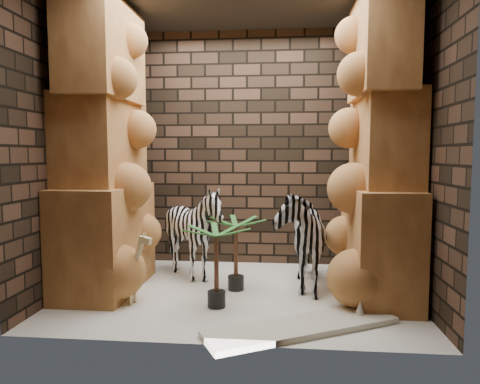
# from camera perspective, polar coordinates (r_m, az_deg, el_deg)

# --- Properties ---
(floor) EXTENTS (3.50, 3.50, 0.00)m
(floor) POSITION_cam_1_polar(r_m,az_deg,el_deg) (4.61, -0.38, -13.09)
(floor) COLOR silver
(floor) RESTS_ON ground
(wall_back) EXTENTS (3.50, 0.00, 3.50)m
(wall_back) POSITION_cam_1_polar(r_m,az_deg,el_deg) (5.62, 0.91, 5.70)
(wall_back) COLOR black
(wall_back) RESTS_ON ground
(wall_front) EXTENTS (3.50, 0.00, 3.50)m
(wall_front) POSITION_cam_1_polar(r_m,az_deg,el_deg) (3.14, -2.73, 6.26)
(wall_front) COLOR black
(wall_front) RESTS_ON ground
(wall_left) EXTENTS (0.00, 3.00, 3.00)m
(wall_left) POSITION_cam_1_polar(r_m,az_deg,el_deg) (4.88, -21.40, 5.47)
(wall_left) COLOR black
(wall_left) RESTS_ON ground
(wall_right) EXTENTS (0.00, 3.00, 3.00)m
(wall_right) POSITION_cam_1_polar(r_m,az_deg,el_deg) (4.55, 22.22, 5.50)
(wall_right) COLOR black
(wall_right) RESTS_ON ground
(rock_pillar_left) EXTENTS (0.68, 1.30, 3.00)m
(rock_pillar_left) POSITION_cam_1_polar(r_m,az_deg,el_deg) (4.73, -17.59, 5.61)
(rock_pillar_left) COLOR #C58D48
(rock_pillar_left) RESTS_ON floor
(rock_pillar_right) EXTENTS (0.58, 1.25, 3.00)m
(rock_pillar_right) POSITION_cam_1_polar(r_m,az_deg,el_deg) (4.46, 18.14, 5.64)
(rock_pillar_right) COLOR #C58D48
(rock_pillar_right) RESTS_ON floor
(zebra_right) EXTENTS (0.60, 1.08, 1.26)m
(zebra_right) POSITION_cam_1_polar(r_m,az_deg,el_deg) (4.68, 7.75, -4.87)
(zebra_right) COLOR white
(zebra_right) RESTS_ON floor
(zebra_left) EXTENTS (0.92, 1.12, 0.98)m
(zebra_left) POSITION_cam_1_polar(r_m,az_deg,el_deg) (4.99, -6.15, -5.91)
(zebra_left) COLOR white
(zebra_left) RESTS_ON floor
(giraffe_toy) EXTENTS (0.39, 0.22, 0.72)m
(giraffe_toy) POSITION_cam_1_polar(r_m,az_deg,el_deg) (4.35, -15.04, -9.41)
(giraffe_toy) COLOR beige
(giraffe_toy) RESTS_ON floor
(palm_front) EXTENTS (0.36, 0.36, 0.78)m
(palm_front) POSITION_cam_1_polar(r_m,az_deg,el_deg) (4.59, -0.55, -8.09)
(palm_front) COLOR #0F5112
(palm_front) RESTS_ON floor
(palm_back) EXTENTS (0.36, 0.36, 0.78)m
(palm_back) POSITION_cam_1_polar(r_m,az_deg,el_deg) (4.10, -3.13, -9.75)
(palm_back) COLOR #0F5112
(palm_back) RESTS_ON floor
(surfboard) EXTENTS (1.64, 1.14, 0.05)m
(surfboard) POSITION_cam_1_polar(r_m,az_deg,el_deg) (3.73, 8.20, -17.20)
(surfboard) COLOR beige
(surfboard) RESTS_ON floor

